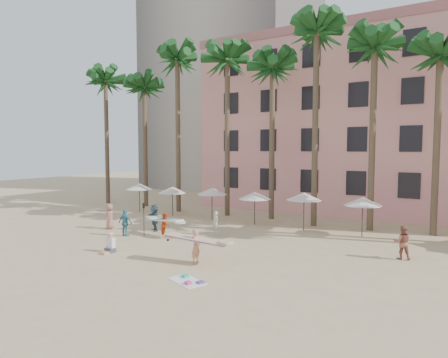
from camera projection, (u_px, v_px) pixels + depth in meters
ground at (155, 268)px, 19.60m from camera, size 120.00×120.00×0.00m
pink_hotel at (398, 125)px, 37.31m from camera, size 35.00×14.00×16.00m
grey_tower at (233, 20)px, 59.33m from camera, size 22.00×18.00×50.00m
palm_row at (288, 57)px, 31.04m from camera, size 44.40×5.40×16.30m
umbrella_row at (232, 193)px, 31.58m from camera, size 22.50×2.70×2.73m
beach_towel at (189, 281)px, 17.58m from camera, size 2.04×1.59×0.14m
carrier_yellow at (196, 244)px, 20.28m from camera, size 3.34×1.34×1.78m
carrier_white at (165, 223)px, 26.55m from camera, size 2.85×1.13×1.60m
beachgoers at (186, 223)px, 26.54m from camera, size 20.26×4.46×1.89m
paddle at (144, 215)px, 26.60m from camera, size 0.18×0.04×2.23m
seated_man at (110, 246)px, 22.46m from camera, size 0.48×0.84×1.10m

